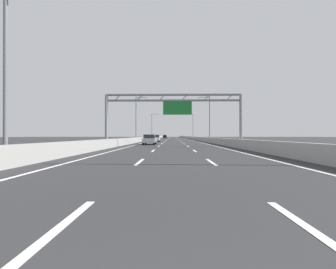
# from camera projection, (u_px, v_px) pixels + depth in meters

# --- Properties ---
(ground_plane) EXTENTS (260.00, 260.00, 0.00)m
(ground_plane) POSITION_uv_depth(u_px,v_px,m) (172.00, 139.00, 99.92)
(ground_plane) COLOR #2D2D30
(lane_dash_left_0) EXTENTS (0.16, 3.00, 0.01)m
(lane_dash_left_0) POSITION_uv_depth(u_px,v_px,m) (56.00, 231.00, 3.47)
(lane_dash_left_0) COLOR white
(lane_dash_left_0) RESTS_ON ground_plane
(lane_dash_left_1) EXTENTS (0.16, 3.00, 0.01)m
(lane_dash_left_1) POSITION_uv_depth(u_px,v_px,m) (140.00, 162.00, 12.46)
(lane_dash_left_1) COLOR white
(lane_dash_left_1) RESTS_ON ground_plane
(lane_dash_left_2) EXTENTS (0.16, 3.00, 0.01)m
(lane_dash_left_2) POSITION_uv_depth(u_px,v_px,m) (153.00, 151.00, 21.46)
(lane_dash_left_2) COLOR white
(lane_dash_left_2) RESTS_ON ground_plane
(lane_dash_left_3) EXTENTS (0.16, 3.00, 0.01)m
(lane_dash_left_3) POSITION_uv_depth(u_px,v_px,m) (159.00, 146.00, 30.46)
(lane_dash_left_3) COLOR white
(lane_dash_left_3) RESTS_ON ground_plane
(lane_dash_left_4) EXTENTS (0.16, 3.00, 0.01)m
(lane_dash_left_4) POSITION_uv_depth(u_px,v_px,m) (162.00, 144.00, 39.46)
(lane_dash_left_4) COLOR white
(lane_dash_left_4) RESTS_ON ground_plane
(lane_dash_left_5) EXTENTS (0.16, 3.00, 0.01)m
(lane_dash_left_5) POSITION_uv_depth(u_px,v_px,m) (164.00, 142.00, 48.46)
(lane_dash_left_5) COLOR white
(lane_dash_left_5) RESTS_ON ground_plane
(lane_dash_left_6) EXTENTS (0.16, 3.00, 0.01)m
(lane_dash_left_6) POSITION_uv_depth(u_px,v_px,m) (165.00, 141.00, 57.46)
(lane_dash_left_6) COLOR white
(lane_dash_left_6) RESTS_ON ground_plane
(lane_dash_left_7) EXTENTS (0.16, 3.00, 0.01)m
(lane_dash_left_7) POSITION_uv_depth(u_px,v_px,m) (166.00, 140.00, 66.46)
(lane_dash_left_7) COLOR white
(lane_dash_left_7) RESTS_ON ground_plane
(lane_dash_left_8) EXTENTS (0.16, 3.00, 0.01)m
(lane_dash_left_8) POSITION_uv_depth(u_px,v_px,m) (167.00, 140.00, 75.46)
(lane_dash_left_8) COLOR white
(lane_dash_left_8) RESTS_ON ground_plane
(lane_dash_left_9) EXTENTS (0.16, 3.00, 0.01)m
(lane_dash_left_9) POSITION_uv_depth(u_px,v_px,m) (167.00, 139.00, 84.45)
(lane_dash_left_9) COLOR white
(lane_dash_left_9) RESTS_ON ground_plane
(lane_dash_left_10) EXTENTS (0.16, 3.00, 0.01)m
(lane_dash_left_10) POSITION_uv_depth(u_px,v_px,m) (168.00, 139.00, 93.45)
(lane_dash_left_10) COLOR white
(lane_dash_left_10) RESTS_ON ground_plane
(lane_dash_left_11) EXTENTS (0.16, 3.00, 0.01)m
(lane_dash_left_11) POSITION_uv_depth(u_px,v_px,m) (168.00, 139.00, 102.45)
(lane_dash_left_11) COLOR white
(lane_dash_left_11) RESTS_ON ground_plane
(lane_dash_left_12) EXTENTS (0.16, 3.00, 0.01)m
(lane_dash_left_12) POSITION_uv_depth(u_px,v_px,m) (168.00, 138.00, 111.45)
(lane_dash_left_12) COLOR white
(lane_dash_left_12) RESTS_ON ground_plane
(lane_dash_left_13) EXTENTS (0.16, 3.00, 0.01)m
(lane_dash_left_13) POSITION_uv_depth(u_px,v_px,m) (169.00, 138.00, 120.45)
(lane_dash_left_13) COLOR white
(lane_dash_left_13) RESTS_ON ground_plane
(lane_dash_left_14) EXTENTS (0.16, 3.00, 0.01)m
(lane_dash_left_14) POSITION_uv_depth(u_px,v_px,m) (169.00, 138.00, 129.45)
(lane_dash_left_14) COLOR white
(lane_dash_left_14) RESTS_ON ground_plane
(lane_dash_left_15) EXTENTS (0.16, 3.00, 0.01)m
(lane_dash_left_15) POSITION_uv_depth(u_px,v_px,m) (169.00, 138.00, 138.45)
(lane_dash_left_15) COLOR white
(lane_dash_left_15) RESTS_ON ground_plane
(lane_dash_left_16) EXTENTS (0.16, 3.00, 0.01)m
(lane_dash_left_16) POSITION_uv_depth(u_px,v_px,m) (169.00, 138.00, 147.45)
(lane_dash_left_16) COLOR white
(lane_dash_left_16) RESTS_ON ground_plane
(lane_dash_left_17) EXTENTS (0.16, 3.00, 0.01)m
(lane_dash_left_17) POSITION_uv_depth(u_px,v_px,m) (169.00, 137.00, 156.44)
(lane_dash_left_17) COLOR white
(lane_dash_left_17) RESTS_ON ground_plane
(lane_dash_right_0) EXTENTS (0.16, 3.00, 0.01)m
(lane_dash_right_0) POSITION_uv_depth(u_px,v_px,m) (315.00, 232.00, 3.41)
(lane_dash_right_0) COLOR white
(lane_dash_right_0) RESTS_ON ground_plane
(lane_dash_right_1) EXTENTS (0.16, 3.00, 0.01)m
(lane_dash_right_1) POSITION_uv_depth(u_px,v_px,m) (211.00, 162.00, 12.41)
(lane_dash_right_1) COLOR white
(lane_dash_right_1) RESTS_ON ground_plane
(lane_dash_right_2) EXTENTS (0.16, 3.00, 0.01)m
(lane_dash_right_2) POSITION_uv_depth(u_px,v_px,m) (195.00, 151.00, 21.41)
(lane_dash_right_2) COLOR white
(lane_dash_right_2) RESTS_ON ground_plane
(lane_dash_right_3) EXTENTS (0.16, 3.00, 0.01)m
(lane_dash_right_3) POSITION_uv_depth(u_px,v_px,m) (188.00, 146.00, 30.40)
(lane_dash_right_3) COLOR white
(lane_dash_right_3) RESTS_ON ground_plane
(lane_dash_right_4) EXTENTS (0.16, 3.00, 0.01)m
(lane_dash_right_4) POSITION_uv_depth(u_px,v_px,m) (184.00, 144.00, 39.40)
(lane_dash_right_4) COLOR white
(lane_dash_right_4) RESTS_ON ground_plane
(lane_dash_right_5) EXTENTS (0.16, 3.00, 0.01)m
(lane_dash_right_5) POSITION_uv_depth(u_px,v_px,m) (182.00, 142.00, 48.40)
(lane_dash_right_5) COLOR white
(lane_dash_right_5) RESTS_ON ground_plane
(lane_dash_right_6) EXTENTS (0.16, 3.00, 0.01)m
(lane_dash_right_6) POSITION_uv_depth(u_px,v_px,m) (180.00, 141.00, 57.40)
(lane_dash_right_6) COLOR white
(lane_dash_right_6) RESTS_ON ground_plane
(lane_dash_right_7) EXTENTS (0.16, 3.00, 0.01)m
(lane_dash_right_7) POSITION_uv_depth(u_px,v_px,m) (179.00, 140.00, 66.40)
(lane_dash_right_7) COLOR white
(lane_dash_right_7) RESTS_ON ground_plane
(lane_dash_right_8) EXTENTS (0.16, 3.00, 0.01)m
(lane_dash_right_8) POSITION_uv_depth(u_px,v_px,m) (178.00, 140.00, 75.40)
(lane_dash_right_8) COLOR white
(lane_dash_right_8) RESTS_ON ground_plane
(lane_dash_right_9) EXTENTS (0.16, 3.00, 0.01)m
(lane_dash_right_9) POSITION_uv_depth(u_px,v_px,m) (178.00, 139.00, 84.40)
(lane_dash_right_9) COLOR white
(lane_dash_right_9) RESTS_ON ground_plane
(lane_dash_right_10) EXTENTS (0.16, 3.00, 0.01)m
(lane_dash_right_10) POSITION_uv_depth(u_px,v_px,m) (177.00, 139.00, 93.40)
(lane_dash_right_10) COLOR white
(lane_dash_right_10) RESTS_ON ground_plane
(lane_dash_right_11) EXTENTS (0.16, 3.00, 0.01)m
(lane_dash_right_11) POSITION_uv_depth(u_px,v_px,m) (177.00, 139.00, 102.39)
(lane_dash_right_11) COLOR white
(lane_dash_right_11) RESTS_ON ground_plane
(lane_dash_right_12) EXTENTS (0.16, 3.00, 0.01)m
(lane_dash_right_12) POSITION_uv_depth(u_px,v_px,m) (176.00, 138.00, 111.39)
(lane_dash_right_12) COLOR white
(lane_dash_right_12) RESTS_ON ground_plane
(lane_dash_right_13) EXTENTS (0.16, 3.00, 0.01)m
(lane_dash_right_13) POSITION_uv_depth(u_px,v_px,m) (176.00, 138.00, 120.39)
(lane_dash_right_13) COLOR white
(lane_dash_right_13) RESTS_ON ground_plane
(lane_dash_right_14) EXTENTS (0.16, 3.00, 0.01)m
(lane_dash_right_14) POSITION_uv_depth(u_px,v_px,m) (176.00, 138.00, 129.39)
(lane_dash_right_14) COLOR white
(lane_dash_right_14) RESTS_ON ground_plane
(lane_dash_right_15) EXTENTS (0.16, 3.00, 0.01)m
(lane_dash_right_15) POSITION_uv_depth(u_px,v_px,m) (175.00, 138.00, 138.39)
(lane_dash_right_15) COLOR white
(lane_dash_right_15) RESTS_ON ground_plane
(lane_dash_right_16) EXTENTS (0.16, 3.00, 0.01)m
(lane_dash_right_16) POSITION_uv_depth(u_px,v_px,m) (175.00, 138.00, 147.39)
(lane_dash_right_16) COLOR white
(lane_dash_right_16) RESTS_ON ground_plane
(lane_dash_right_17) EXTENTS (0.16, 3.00, 0.01)m
(lane_dash_right_17) POSITION_uv_depth(u_px,v_px,m) (175.00, 137.00, 156.39)
(lane_dash_right_17) COLOR white
(lane_dash_right_17) RESTS_ON ground_plane
(edge_line_left) EXTENTS (0.16, 176.00, 0.01)m
(edge_line_left) POSITION_uv_depth(u_px,v_px,m) (158.00, 139.00, 88.01)
(edge_line_left) COLOR white
(edge_line_left) RESTS_ON ground_plane
(edge_line_right) EXTENTS (0.16, 176.00, 0.01)m
(edge_line_right) POSITION_uv_depth(u_px,v_px,m) (187.00, 139.00, 87.84)
(edge_line_right) COLOR white
(edge_line_right) RESTS_ON ground_plane
(barrier_left) EXTENTS (0.45, 220.00, 0.95)m
(barrier_left) POSITION_uv_depth(u_px,v_px,m) (157.00, 137.00, 110.03)
(barrier_left) COLOR #9E9E99
(barrier_left) RESTS_ON ground_plane
(barrier_right) EXTENTS (0.45, 220.00, 0.95)m
(barrier_right) POSITION_uv_depth(u_px,v_px,m) (188.00, 137.00, 109.81)
(barrier_right) COLOR #9E9E99
(barrier_right) RESTS_ON ground_plane
(sign_gantry) EXTENTS (16.33, 0.36, 6.36)m
(sign_gantry) POSITION_uv_depth(u_px,v_px,m) (174.00, 106.00, 29.32)
(sign_gantry) COLOR gray
(sign_gantry) RESTS_ON ground_plane
(streetlamp_left_near) EXTENTS (2.58, 0.28, 9.50)m
(streetlamp_left_near) POSITION_uv_depth(u_px,v_px,m) (11.00, 46.00, 11.17)
(streetlamp_left_near) COLOR slate
(streetlamp_left_near) RESTS_ON ground_plane
(streetlamp_left_mid) EXTENTS (2.58, 0.28, 9.50)m
(streetlamp_left_mid) POSITION_uv_depth(u_px,v_px,m) (137.00, 116.00, 51.81)
(streetlamp_left_mid) COLOR slate
(streetlamp_left_mid) RESTS_ON ground_plane
(streetlamp_right_mid) EXTENTS (2.58, 0.28, 9.50)m
(streetlamp_right_mid) POSITION_uv_depth(u_px,v_px,m) (208.00, 116.00, 51.57)
(streetlamp_right_mid) COLOR slate
(streetlamp_right_mid) RESTS_ON ground_plane
(streetlamp_left_far) EXTENTS (2.58, 0.28, 9.50)m
(streetlamp_left_far) POSITION_uv_depth(u_px,v_px,m) (152.00, 125.00, 92.46)
(streetlamp_left_far) COLOR slate
(streetlamp_left_far) RESTS_ON ground_plane
(streetlamp_right_far) EXTENTS (2.58, 0.28, 9.50)m
(streetlamp_right_far) POSITION_uv_depth(u_px,v_px,m) (192.00, 125.00, 92.22)
(streetlamp_right_far) COLOR slate
(streetlamp_right_far) RESTS_ON ground_plane
(black_car) EXTENTS (1.74, 4.58, 1.57)m
(black_car) POSITION_uv_depth(u_px,v_px,m) (165.00, 137.00, 112.21)
(black_car) COLOR black
(black_car) RESTS_ON ground_plane
(white_car) EXTENTS (1.74, 4.29, 1.47)m
(white_car) POSITION_uv_depth(u_px,v_px,m) (156.00, 138.00, 51.04)
(white_car) COLOR silver
(white_car) RESTS_ON ground_plane
(silver_car) EXTENTS (1.75, 4.44, 1.47)m
(silver_car) POSITION_uv_depth(u_px,v_px,m) (150.00, 139.00, 35.99)
(silver_car) COLOR #A8ADB2
(silver_car) RESTS_ON ground_plane
(red_car) EXTENTS (1.85, 4.17, 1.47)m
(red_car) POSITION_uv_depth(u_px,v_px,m) (165.00, 137.00, 122.02)
(red_car) COLOR red
(red_car) RESTS_ON ground_plane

